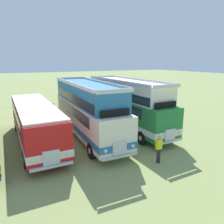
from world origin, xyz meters
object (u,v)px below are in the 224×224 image
object	(u,v)px
bus_eighth_in_row	(87,108)
marshal_person	(159,149)
bus_ninth_in_row	(127,103)
bus_seventh_in_row	(35,120)

from	to	relation	value
bus_eighth_in_row	marshal_person	size ratio (longest dim) A/B	6.43
bus_eighth_in_row	marshal_person	distance (m)	6.86
bus_ninth_in_row	marshal_person	distance (m)	7.27
bus_eighth_in_row	bus_ninth_in_row	size ratio (longest dim) A/B	1.00
bus_eighth_in_row	marshal_person	xyz separation A→B (m)	(2.18, -6.34, -1.47)
bus_seventh_in_row	bus_eighth_in_row	distance (m)	4.05
bus_seventh_in_row	bus_eighth_in_row	size ratio (longest dim) A/B	0.99
bus_seventh_in_row	bus_eighth_in_row	bearing A→B (deg)	-6.76
bus_seventh_in_row	marshal_person	bearing A→B (deg)	-47.89
bus_eighth_in_row	marshal_person	world-z (taller)	bus_eighth_in_row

